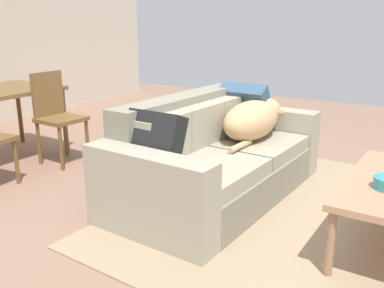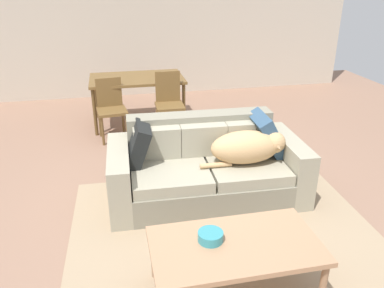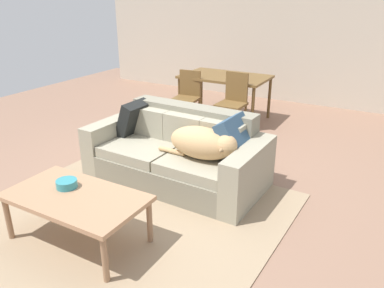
{
  "view_description": "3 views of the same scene",
  "coord_description": "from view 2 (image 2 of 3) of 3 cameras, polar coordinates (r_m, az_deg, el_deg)",
  "views": [
    {
      "loc": [
        -2.78,
        -1.7,
        1.43
      ],
      "look_at": [
        -0.06,
        0.04,
        0.48
      ],
      "focal_mm": 39.77,
      "sensor_mm": 36.0,
      "label": 1
    },
    {
      "loc": [
        -0.76,
        -3.6,
        2.21
      ],
      "look_at": [
        -0.04,
        -0.25,
        0.7
      ],
      "focal_mm": 36.28,
      "sensor_mm": 36.0,
      "label": 2
    },
    {
      "loc": [
        2.26,
        -3.45,
        2.07
      ],
      "look_at": [
        0.37,
        -0.11,
        0.51
      ],
      "focal_mm": 35.61,
      "sensor_mm": 36.0,
      "label": 3
    }
  ],
  "objects": [
    {
      "name": "throw_pillow_by_right_arm",
      "position": [
        4.26,
        11.07,
        1.47
      ],
      "size": [
        0.37,
        0.48,
        0.47
      ],
      "primitive_type": "cube",
      "rotation": [
        0.0,
        -0.52,
        -0.04
      ],
      "color": "#314E69",
      "rests_on": "couch"
    },
    {
      "name": "back_partition",
      "position": [
        7.69,
        -6.59,
        17.2
      ],
      "size": [
        8.0,
        0.12,
        2.7
      ],
      "primitive_type": "cube",
      "color": "beige",
      "rests_on": "ground"
    },
    {
      "name": "dog_on_left_cushion",
      "position": [
        4.0,
        8.31,
        -0.41
      ],
      "size": [
        0.9,
        0.4,
        0.34
      ],
      "rotation": [
        0.0,
        0.0,
        -0.03
      ],
      "color": "tan",
      "rests_on": "couch"
    },
    {
      "name": "couch",
      "position": [
        4.15,
        1.96,
        -3.53
      ],
      "size": [
        2.04,
        1.06,
        0.82
      ],
      "rotation": [
        0.0,
        0.0,
        -0.03
      ],
      "color": "gray",
      "rests_on": "ground"
    },
    {
      "name": "bowl_on_coffee_table",
      "position": [
        2.85,
        2.74,
        -13.42
      ],
      "size": [
        0.18,
        0.18,
        0.07
      ],
      "primitive_type": "cylinder",
      "color": "teal",
      "rests_on": "coffee_table"
    },
    {
      "name": "dining_chair_near_right",
      "position": [
        5.67,
        -3.4,
        6.38
      ],
      "size": [
        0.41,
        0.41,
        0.93
      ],
      "rotation": [
        0.0,
        0.0,
        -0.02
      ],
      "color": "brown",
      "rests_on": "ground"
    },
    {
      "name": "throw_pillow_by_left_arm",
      "position": [
        4.0,
        -7.97,
        -0.09
      ],
      "size": [
        0.29,
        0.43,
        0.45
      ],
      "primitive_type": "cube",
      "rotation": [
        0.0,
        0.35,
        -0.03
      ],
      "color": "black",
      "rests_on": "couch"
    },
    {
      "name": "area_rug",
      "position": [
        3.56,
        5.57,
        -14.67
      ],
      "size": [
        2.91,
        2.77,
        0.01
      ],
      "primitive_type": "cube",
      "rotation": [
        0.0,
        0.0,
        -0.03
      ],
      "color": "#9E8668",
      "rests_on": "ground"
    },
    {
      "name": "dining_chair_near_left",
      "position": [
        5.66,
        -11.82,
        5.49
      ],
      "size": [
        0.44,
        0.44,
        0.87
      ],
      "rotation": [
        0.0,
        0.0,
        0.11
      ],
      "color": "brown",
      "rests_on": "ground"
    },
    {
      "name": "coffee_table",
      "position": [
        2.89,
        6.37,
        -15.03
      ],
      "size": [
        1.21,
        0.67,
        0.46
      ],
      "color": "tan",
      "rests_on": "ground"
    },
    {
      "name": "dining_table",
      "position": [
        6.14,
        -8.1,
        9.09
      ],
      "size": [
        1.42,
        0.89,
        0.74
      ],
      "color": "brown",
      "rests_on": "ground"
    },
    {
      "name": "ground_plane",
      "position": [
        4.3,
        -0.12,
        -7.21
      ],
      "size": [
        10.0,
        10.0,
        0.0
      ],
      "primitive_type": "plane",
      "color": "#8D6954"
    }
  ]
}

